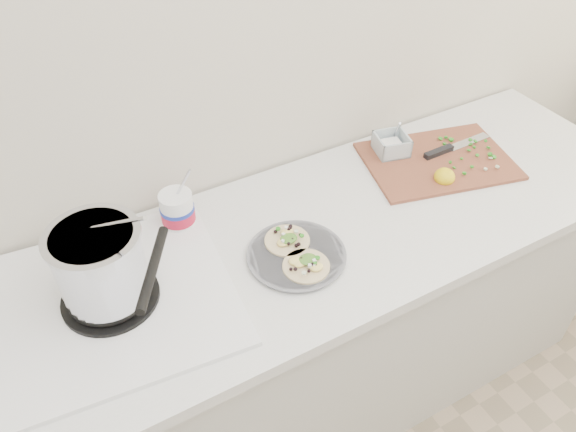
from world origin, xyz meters
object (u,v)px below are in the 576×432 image
stove (105,278)px  taco_plate (296,253)px  tub (178,208)px  cutboard (434,156)px

stove → taco_plate: stove is taller
tub → cutboard: size_ratio=0.41×
taco_plate → cutboard: (0.62, 0.16, 0.00)m
stove → taco_plate: bearing=-5.2°
stove → tub: bearing=41.4°
tub → taco_plate: bearing=-50.4°
taco_plate → stove: bearing=169.5°
taco_plate → cutboard: size_ratio=0.51×
stove → cutboard: stove is taller
taco_plate → tub: size_ratio=1.25×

